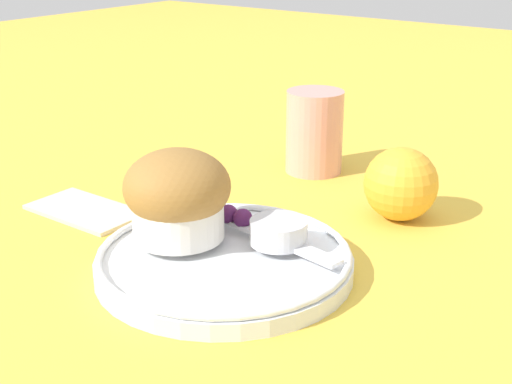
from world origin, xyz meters
TOP-DOWN VIEW (x-y plane):
  - ground_plane at (0.00, 0.00)m, footprint 3.00×3.00m
  - plate at (-0.01, -0.02)m, footprint 0.21×0.21m
  - muffin at (-0.06, -0.02)m, footprint 0.09×0.09m
  - cream_ramekin at (0.01, 0.02)m, footprint 0.05×0.05m
  - berry_pair at (-0.04, 0.03)m, footprint 0.03×0.02m
  - butter_knife at (-0.00, 0.03)m, footprint 0.15×0.04m
  - orange_fruit at (0.05, 0.17)m, footprint 0.07×0.07m
  - juice_glass at (-0.09, 0.24)m, footprint 0.06×0.06m
  - folded_napkin at (-0.20, 0.00)m, footprint 0.12×0.06m

SIDE VIEW (x-z plane):
  - ground_plane at x=0.00m, z-range 0.00..0.00m
  - folded_napkin at x=-0.20m, z-range 0.00..0.01m
  - plate at x=-0.01m, z-range 0.00..0.02m
  - butter_knife at x=0.00m, z-range 0.02..0.02m
  - berry_pair at x=-0.04m, z-range 0.02..0.04m
  - cream_ramekin at x=0.01m, z-range 0.02..0.04m
  - orange_fruit at x=0.05m, z-range 0.00..0.07m
  - juice_glass at x=-0.09m, z-range 0.00..0.09m
  - muffin at x=-0.06m, z-range 0.02..0.10m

